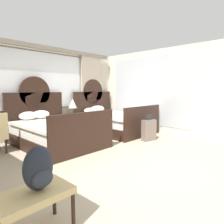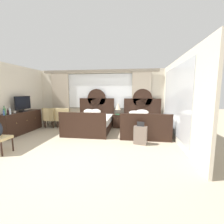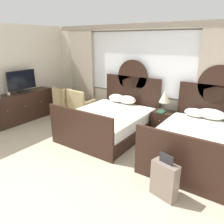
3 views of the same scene
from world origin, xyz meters
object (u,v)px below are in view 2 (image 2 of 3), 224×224
(tv_flatscreen, at_px, (23,104))
(table_lamp_on_nightstand, at_px, (118,106))
(bottle_water_clear, at_px, (10,111))
(suitcase_on_floor, at_px, (140,135))
(armchair_by_window_centre, at_px, (51,117))
(book_on_nightstand, at_px, (118,114))
(cup_on_dresser, at_px, (15,112))
(armchair_by_window_left, at_px, (64,117))
(bottle_soda_green, at_px, (4,111))
(armchair_by_window_right, at_px, (52,117))
(dresser_minibar, at_px, (22,122))
(bed_near_mirror, at_px, (143,124))
(bottle_wine_dark, at_px, (8,112))
(bottle_spirit_blue, at_px, (4,113))
(nightstand_between_beds, at_px, (118,121))
(bed_near_window, at_px, (91,122))

(tv_flatscreen, bearing_deg, table_lamp_on_nightstand, 20.18)
(bottle_water_clear, height_order, suitcase_on_floor, bottle_water_clear)
(armchair_by_window_centre, bearing_deg, book_on_nightstand, 4.37)
(table_lamp_on_nightstand, relative_size, cup_on_dresser, 4.81)
(bottle_water_clear, distance_m, suitcase_on_floor, 4.62)
(cup_on_dresser, relative_size, armchair_by_window_left, 0.12)
(bottle_soda_green, distance_m, armchair_by_window_right, 2.07)
(armchair_by_window_centre, bearing_deg, suitcase_on_floor, -24.61)
(armchair_by_window_centre, relative_size, suitcase_on_floor, 1.25)
(dresser_minibar, relative_size, armchair_by_window_centre, 2.17)
(bed_near_mirror, bearing_deg, bottle_soda_green, -162.33)
(bottle_soda_green, xyz_separation_m, bottle_water_clear, (0.07, 0.15, -0.02))
(book_on_nightstand, distance_m, bottle_soda_green, 4.30)
(dresser_minibar, xyz_separation_m, tv_flatscreen, (0.03, 0.13, 0.74))
(bottle_soda_green, height_order, cup_on_dresser, bottle_soda_green)
(book_on_nightstand, xyz_separation_m, bottle_wine_dark, (-3.76, -1.94, 0.30))
(bottle_soda_green, bearing_deg, armchair_by_window_right, 71.23)
(bottle_spirit_blue, bearing_deg, cup_on_dresser, 98.54)
(nightstand_between_beds, distance_m, bottle_water_clear, 4.26)
(bed_near_window, bearing_deg, armchair_by_window_left, 165.12)
(bottle_spirit_blue, distance_m, suitcase_on_floor, 4.64)
(bottle_soda_green, bearing_deg, bed_near_mirror, 17.67)
(armchair_by_window_left, bearing_deg, dresser_minibar, -139.19)
(bottle_water_clear, distance_m, armchair_by_window_right, 1.90)
(bottle_wine_dark, bearing_deg, armchair_by_window_right, 67.87)
(bed_near_window, bearing_deg, table_lamp_on_nightstand, 34.39)
(book_on_nightstand, xyz_separation_m, armchair_by_window_centre, (-3.11, -0.24, -0.15))
(armchair_by_window_centre, height_order, suitcase_on_floor, armchair_by_window_centre)
(armchair_by_window_left, height_order, armchair_by_window_centre, same)
(bottle_wine_dark, bearing_deg, table_lamp_on_nightstand, 28.89)
(tv_flatscreen, height_order, cup_on_dresser, tv_flatscreen)
(table_lamp_on_nightstand, relative_size, book_on_nightstand, 2.02)
(tv_flatscreen, height_order, suitcase_on_floor, tv_flatscreen)
(bed_near_mirror, height_order, cup_on_dresser, bed_near_mirror)
(cup_on_dresser, xyz_separation_m, armchair_by_window_right, (0.67, 1.42, -0.41))
(bed_near_mirror, relative_size, tv_flatscreen, 2.60)
(bottle_water_clear, xyz_separation_m, armchair_by_window_centre, (0.53, 1.75, -0.48))
(book_on_nightstand, distance_m, dresser_minibar, 3.98)
(suitcase_on_floor, bearing_deg, bottle_soda_green, -179.39)
(suitcase_on_floor, bearing_deg, bed_near_window, 143.44)
(bed_near_mirror, relative_size, cup_on_dresser, 20.63)
(book_on_nightstand, xyz_separation_m, tv_flatscreen, (-3.71, -1.23, 0.54))
(bottle_water_clear, relative_size, suitcase_on_floor, 0.37)
(bed_near_mirror, bearing_deg, cup_on_dresser, -167.75)
(bottle_water_clear, bearing_deg, armchair_by_window_right, 71.86)
(nightstand_between_beds, height_order, tv_flatscreen, tv_flatscreen)
(nightstand_between_beds, bearing_deg, dresser_minibar, -158.97)
(table_lamp_on_nightstand, height_order, dresser_minibar, table_lamp_on_nightstand)
(tv_flatscreen, xyz_separation_m, bottle_water_clear, (0.07, -0.76, -0.22))
(bed_near_mirror, bearing_deg, bottle_wine_dark, -164.62)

